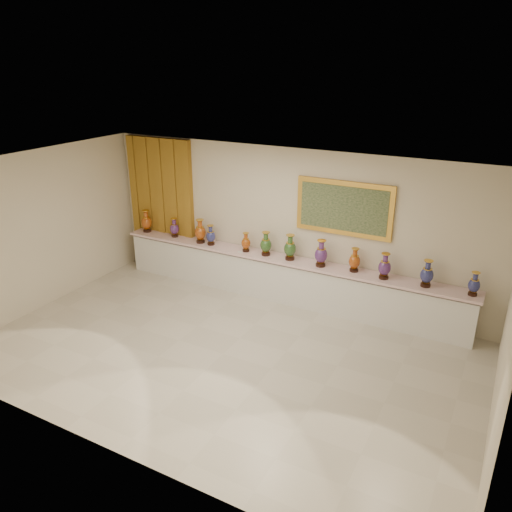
{
  "coord_description": "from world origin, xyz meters",
  "views": [
    {
      "loc": [
        3.78,
        -5.94,
        4.53
      ],
      "look_at": [
        -0.29,
        1.7,
        1.08
      ],
      "focal_mm": 35.0,
      "sensor_mm": 36.0,
      "label": 1
    }
  ],
  "objects_px": {
    "vase_0": "(147,222)",
    "vase_1": "(174,228)",
    "vase_2": "(200,232)",
    "counter": "(282,279)"
  },
  "relations": [
    {
      "from": "vase_0",
      "to": "vase_1",
      "type": "xyz_separation_m",
      "value": [
        0.75,
        0.02,
        -0.04
      ]
    },
    {
      "from": "vase_2",
      "to": "counter",
      "type": "bearing_deg",
      "value": 1.16
    },
    {
      "from": "counter",
      "to": "vase_0",
      "type": "bearing_deg",
      "value": -179.77
    },
    {
      "from": "vase_1",
      "to": "vase_0",
      "type": "bearing_deg",
      "value": -178.36
    },
    {
      "from": "counter",
      "to": "vase_1",
      "type": "relative_size",
      "value": 17.55
    },
    {
      "from": "vase_0",
      "to": "vase_1",
      "type": "relative_size",
      "value": 1.2
    },
    {
      "from": "counter",
      "to": "vase_1",
      "type": "bearing_deg",
      "value": 179.82
    },
    {
      "from": "vase_1",
      "to": "vase_2",
      "type": "bearing_deg",
      "value": -3.79
    },
    {
      "from": "counter",
      "to": "vase_0",
      "type": "height_order",
      "value": "vase_0"
    },
    {
      "from": "vase_0",
      "to": "vase_2",
      "type": "relative_size",
      "value": 0.98
    }
  ]
}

